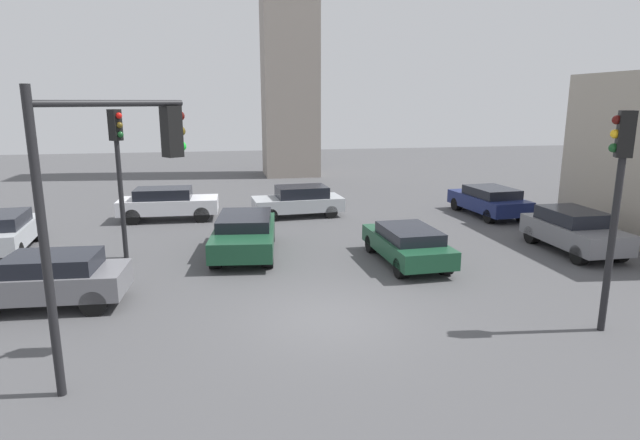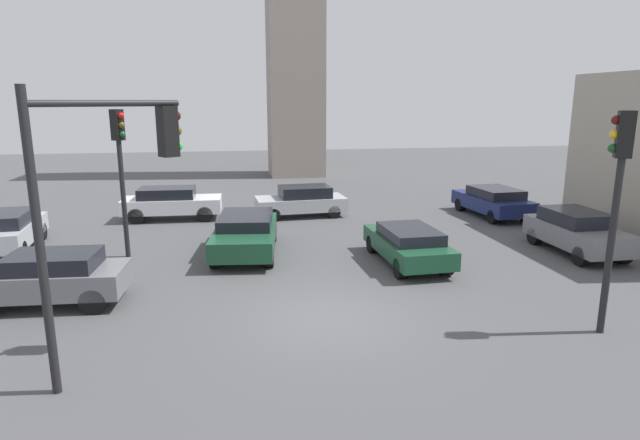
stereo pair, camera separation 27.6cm
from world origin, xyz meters
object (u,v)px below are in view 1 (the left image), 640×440
traffic_light_0 (111,178)px  car_0 (245,233)px  traffic_light_2 (619,181)px  car_1 (573,230)px  car_5 (3,231)px  car_6 (407,243)px  car_2 (299,201)px  car_7 (489,200)px  car_4 (168,203)px  car_3 (48,279)px  traffic_light_1 (118,156)px

traffic_light_0 → car_0: traffic_light_0 is taller
traffic_light_2 → car_1: (3.58, 5.98, -2.73)m
car_5 → car_6: (13.51, -3.90, -0.08)m
car_2 → car_7: size_ratio=0.96×
traffic_light_0 → car_5: traffic_light_0 is taller
car_2 → car_6: bearing=103.3°
car_4 → car_5: (-5.22, -4.25, -0.03)m
car_3 → car_4: size_ratio=0.92×
traffic_light_1 → car_1: bearing=29.4°
car_1 → car_6: size_ratio=0.94×
traffic_light_2 → car_3: (-13.04, 3.95, -2.76)m
traffic_light_1 → car_1: (15.41, -2.18, -2.69)m
traffic_light_2 → car_5: (-16.16, 9.70, -2.76)m
traffic_light_2 → car_4: 17.94m
car_7 → traffic_light_1: bearing=100.2°
traffic_light_0 → car_6: 10.23m
car_1 → car_2: size_ratio=0.95×
traffic_light_1 → traffic_light_2: traffic_light_2 is taller
car_2 → car_7: 8.84m
car_7 → traffic_light_0: bearing=126.0°
traffic_light_1 → car_3: 5.15m
car_1 → traffic_light_2: bearing=-30.8°
traffic_light_0 → car_5: 11.51m
traffic_light_0 → car_4: (-0.39, 13.82, -3.07)m
traffic_light_2 → car_0: bearing=-16.6°
car_0 → car_5: 8.52m
car_1 → car_4: size_ratio=0.91×
car_7 → car_4: bearing=78.7°
traffic_light_1 → traffic_light_0: bearing=-43.6°
car_3 → car_5: (-3.12, 5.75, -0.00)m
traffic_light_2 → car_7: size_ratio=1.15×
car_1 → car_4: 16.57m
car_2 → car_5: size_ratio=1.01×
car_0 → car_1: 11.57m
traffic_light_0 → car_4: bearing=55.9°
car_0 → car_1: (11.41, -1.93, 0.05)m
traffic_light_1 → car_7: traffic_light_1 is taller
traffic_light_1 → car_3: bearing=-68.6°
traffic_light_1 → traffic_light_2: 14.37m
car_4 → car_7: (14.60, -1.86, -0.06)m
car_0 → car_3: (-5.21, -3.96, 0.01)m
car_2 → car_4: (-5.89, 0.32, 0.05)m
car_4 → car_7: size_ratio=1.00×
traffic_light_2 → car_6: bearing=-36.7°
car_0 → car_6: (5.18, -2.11, -0.06)m
traffic_light_1 → car_7: bearing=51.7°
car_2 → car_3: bearing=46.7°
traffic_light_1 → car_4: (0.89, 5.79, -2.70)m
car_1 → car_6: bearing=-88.2°
traffic_light_2 → car_1: size_ratio=1.27×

